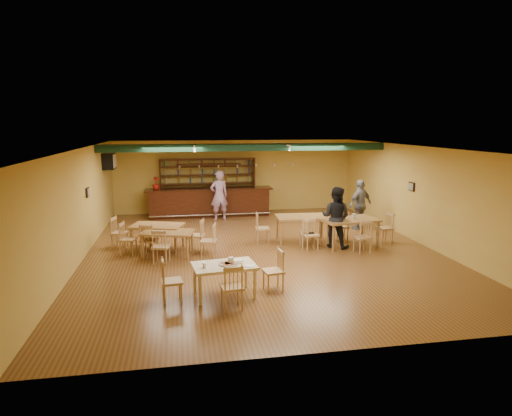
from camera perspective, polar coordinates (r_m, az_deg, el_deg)
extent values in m
plane|color=brown|center=(13.00, 0.69, -5.47)|extent=(12.00, 12.00, 0.00)
cube|color=black|center=(15.26, -1.24, 7.91)|extent=(10.00, 0.30, 0.25)
cube|color=silver|center=(15.69, -8.16, 8.14)|extent=(0.05, 2.50, 0.05)
cube|color=silver|center=(16.11, 3.41, 8.30)|extent=(0.05, 2.50, 0.05)
cube|color=silver|center=(16.70, -18.59, 5.82)|extent=(0.34, 0.70, 0.48)
cube|color=black|center=(13.67, -21.08, 1.91)|extent=(0.04, 0.34, 0.28)
cube|color=black|center=(14.82, 19.59, 2.65)|extent=(0.04, 0.34, 0.28)
cube|color=black|center=(17.72, -6.08, 0.76)|extent=(5.05, 0.85, 1.13)
cube|color=black|center=(18.25, -6.26, 2.88)|extent=(3.91, 0.40, 2.28)
imported|color=#9E180E|center=(17.59, -12.91, 3.15)|extent=(0.36, 0.36, 0.50)
cube|color=olive|center=(13.32, -12.69, -3.69)|extent=(1.68, 1.29, 0.74)
cube|color=olive|center=(13.92, 6.03, -2.70)|extent=(1.69, 1.09, 0.82)
cube|color=olive|center=(12.60, -11.38, -4.56)|extent=(1.56, 1.16, 0.70)
cube|color=olive|center=(13.63, 11.99, -3.12)|extent=(1.81, 1.25, 0.84)
cube|color=beige|center=(9.55, -4.15, -9.39)|extent=(1.42, 1.00, 0.71)
cylinder|color=silver|center=(9.44, -3.60, -7.29)|extent=(0.41, 0.41, 0.01)
cylinder|color=#EAE5C6|center=(9.25, -6.74, -7.42)|extent=(0.08, 0.08, 0.11)
cube|color=white|center=(9.65, -2.32, -6.84)|extent=(0.20, 0.16, 0.03)
cube|color=silver|center=(9.50, -2.78, -7.11)|extent=(0.31, 0.26, 0.00)
cylinder|color=white|center=(9.32, -0.85, -7.53)|extent=(0.24, 0.24, 0.01)
imported|color=#964EA9|center=(16.87, -4.82, 1.63)|extent=(0.79, 0.61, 1.92)
imported|color=black|center=(13.31, 10.33, -1.18)|extent=(1.13, 1.10, 1.84)
imported|color=slate|center=(15.79, 13.41, 0.43)|extent=(1.11, 0.82, 1.76)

